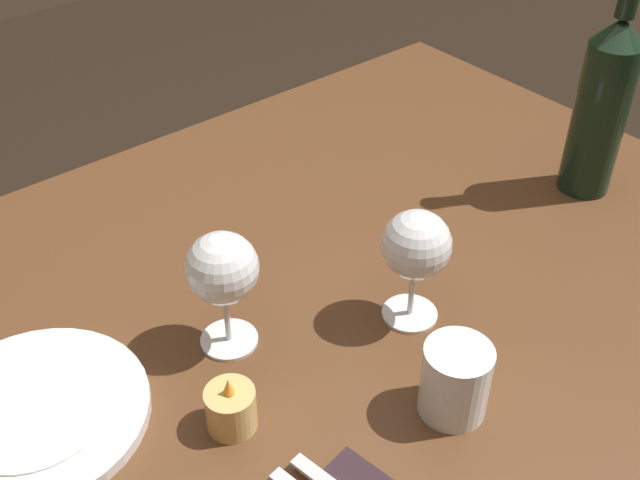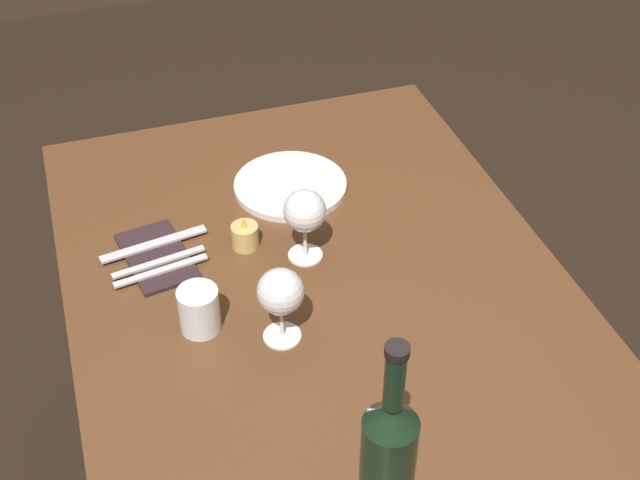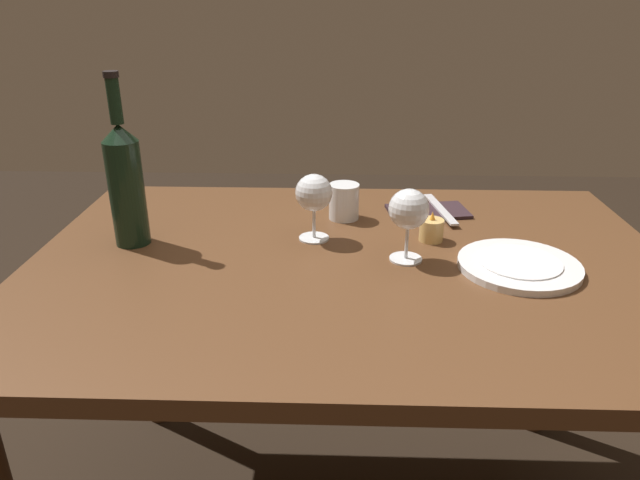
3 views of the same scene
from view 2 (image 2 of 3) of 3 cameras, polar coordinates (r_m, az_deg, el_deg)
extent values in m
cube|color=#56351E|center=(1.56, 0.25, -4.13)|extent=(1.30, 0.90, 0.04)
cylinder|color=#412816|center=(2.32, 4.69, 0.81)|extent=(0.06, 0.06, 0.70)
cylinder|color=#412816|center=(2.20, -14.08, -3.07)|extent=(0.06, 0.06, 0.70)
cylinder|color=white|center=(1.63, -0.99, -1.01)|extent=(0.07, 0.07, 0.00)
cylinder|color=white|center=(1.60, -1.01, 0.02)|extent=(0.01, 0.01, 0.07)
sphere|color=white|center=(1.56, -1.04, 1.96)|extent=(0.08, 0.08, 0.08)
cylinder|color=#510A14|center=(1.56, -1.03, 1.77)|extent=(0.06, 0.06, 0.01)
cylinder|color=white|center=(1.47, -2.53, -6.39)|extent=(0.07, 0.07, 0.00)
cylinder|color=white|center=(1.45, -2.57, -5.38)|extent=(0.01, 0.01, 0.07)
sphere|color=white|center=(1.40, -2.65, -3.44)|extent=(0.08, 0.08, 0.08)
cylinder|color=#510A14|center=(1.40, -2.64, -3.55)|extent=(0.06, 0.06, 0.02)
cylinder|color=black|center=(1.16, 4.44, -15.44)|extent=(0.07, 0.07, 0.22)
cone|color=black|center=(1.06, 4.80, -11.49)|extent=(0.07, 0.07, 0.03)
cylinder|color=black|center=(1.01, 4.99, -9.29)|extent=(0.03, 0.03, 0.09)
cylinder|color=black|center=(0.98, 5.15, -7.34)|extent=(0.03, 0.03, 0.01)
cylinder|color=white|center=(1.48, -8.05, -4.62)|extent=(0.07, 0.07, 0.08)
cylinder|color=silver|center=(1.48, -8.00, -4.97)|extent=(0.06, 0.06, 0.05)
cylinder|color=#DBB266|center=(1.64, -5.01, 0.26)|extent=(0.05, 0.05, 0.05)
cylinder|color=white|center=(1.64, -5.00, 0.10)|extent=(0.04, 0.04, 0.03)
cone|color=#F99E2D|center=(1.62, -5.08, 1.19)|extent=(0.01, 0.01, 0.02)
cylinder|color=white|center=(1.79, -1.99, 3.66)|extent=(0.24, 0.24, 0.01)
cylinder|color=white|center=(1.79, -1.99, 3.87)|extent=(0.16, 0.16, 0.00)
cube|color=#2D1E23|center=(1.65, -10.80, -1.08)|extent=(0.21, 0.14, 0.01)
cube|color=silver|center=(1.63, -10.68, -1.45)|extent=(0.04, 0.18, 0.00)
cube|color=silver|center=(1.61, -10.53, -2.01)|extent=(0.04, 0.18, 0.00)
cube|color=silver|center=(1.67, -11.00, -0.26)|extent=(0.05, 0.21, 0.00)
camera|label=1|loc=(1.57, -25.96, 20.09)|focal=43.17mm
camera|label=3|loc=(1.85, 35.38, 15.22)|focal=32.82mm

